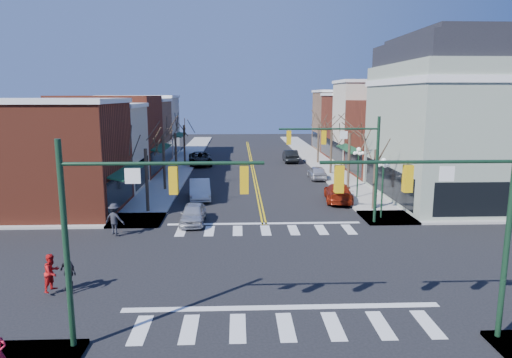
{
  "coord_description": "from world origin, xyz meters",
  "views": [
    {
      "loc": [
        -1.75,
        -21.91,
        8.55
      ],
      "look_at": [
        -0.5,
        9.26,
        2.8
      ],
      "focal_mm": 32.0,
      "sensor_mm": 36.0,
      "label": 1
    }
  ],
  "objects": [
    {
      "name": "victorian_corner",
      "position": [
        16.5,
        14.5,
        6.66
      ],
      "size": [
        12.25,
        14.25,
        13.3
      ],
      "color": "gray",
      "rests_on": "ground"
    },
    {
      "name": "car_right_near",
      "position": [
        6.4,
        14.05,
        0.75
      ],
      "size": [
        2.72,
        5.36,
        1.49
      ],
      "primitive_type": "imported",
      "rotation": [
        0.0,
        0.0,
        3.02
      ],
      "color": "maroon",
      "rests_on": "ground"
    },
    {
      "name": "traffic_mast_far_right",
      "position": [
        5.55,
        7.4,
        4.71
      ],
      "size": [
        6.6,
        0.28,
        7.2
      ],
      "color": "#14331E",
      "rests_on": "ground"
    },
    {
      "name": "car_left_far",
      "position": [
        -6.4,
        34.23,
        0.81
      ],
      "size": [
        3.41,
        6.15,
        1.63
      ],
      "primitive_type": "imported",
      "rotation": [
        0.0,
        0.0,
        0.12
      ],
      "color": "black",
      "rests_on": "ground"
    },
    {
      "name": "bldg_right_stucco",
      "position": [
        15.5,
        33.5,
        5.0
      ],
      "size": [
        10.0,
        7.0,
        10.0
      ],
      "primitive_type": "cube",
      "color": "#BFB59E",
      "rests_on": "ground"
    },
    {
      "name": "tree_right_c",
      "position": [
        8.4,
        27.0,
        2.42
      ],
      "size": [
        0.24,
        0.24,
        4.83
      ],
      "primitive_type": "cylinder",
      "color": "#382B21",
      "rests_on": "ground"
    },
    {
      "name": "tree_left_c",
      "position": [
        -8.4,
        27.0,
        2.27
      ],
      "size": [
        0.24,
        0.24,
        4.55
      ],
      "primitive_type": "cylinder",
      "color": "#382B21",
      "rests_on": "ground"
    },
    {
      "name": "pedestrian_red_b",
      "position": [
        -9.85,
        -2.89,
        0.98
      ],
      "size": [
        0.87,
        0.98,
        1.67
      ],
      "primitive_type": "imported",
      "rotation": [
        0.0,
        0.0,
        1.22
      ],
      "color": "red",
      "rests_on": "sidewalk_left"
    },
    {
      "name": "sidewalk_right",
      "position": [
        8.75,
        20.0,
        0.07
      ],
      "size": [
        3.5,
        70.0,
        0.15
      ],
      "primitive_type": "cube",
      "color": "#9E9B93",
      "rests_on": "ground"
    },
    {
      "name": "bldg_left_tan",
      "position": [
        -15.5,
        35.75,
        3.9
      ],
      "size": [
        10.0,
        7.5,
        7.8
      ],
      "primitive_type": "cube",
      "color": "#8F6A4F",
      "rests_on": "ground"
    },
    {
      "name": "car_left_near",
      "position": [
        -4.8,
        8.0,
        0.68
      ],
      "size": [
        1.62,
        3.98,
        1.35
      ],
      "primitive_type": "imported",
      "rotation": [
        0.0,
        0.0,
        -0.01
      ],
      "color": "silver",
      "rests_on": "ground"
    },
    {
      "name": "bldg_left_brick_a",
      "position": [
        -15.5,
        11.75,
        4.0
      ],
      "size": [
        10.0,
        8.5,
        8.0
      ],
      "primitive_type": "cube",
      "color": "maroon",
      "rests_on": "ground"
    },
    {
      "name": "tree_right_b",
      "position": [
        8.4,
        19.0,
        2.59
      ],
      "size": [
        0.24,
        0.24,
        5.18
      ],
      "primitive_type": "cylinder",
      "color": "#382B21",
      "rests_on": "ground"
    },
    {
      "name": "sidewalk_left",
      "position": [
        -8.75,
        20.0,
        0.07
      ],
      "size": [
        3.5,
        70.0,
        0.15
      ],
      "primitive_type": "cube",
      "color": "#9E9B93",
      "rests_on": "ground"
    },
    {
      "name": "tree_right_d",
      "position": [
        8.4,
        35.0,
        2.48
      ],
      "size": [
        0.24,
        0.24,
        4.97
      ],
      "primitive_type": "cylinder",
      "color": "#382B21",
      "rests_on": "ground"
    },
    {
      "name": "tree_right_a",
      "position": [
        8.4,
        11.0,
        2.31
      ],
      "size": [
        0.24,
        0.24,
        4.62
      ],
      "primitive_type": "cylinder",
      "color": "#382B21",
      "rests_on": "ground"
    },
    {
      "name": "bldg_left_brick_b",
      "position": [
        -15.5,
        27.5,
        4.25
      ],
      "size": [
        10.0,
        9.0,
        8.5
      ],
      "primitive_type": "cube",
      "color": "maroon",
      "rests_on": "ground"
    },
    {
      "name": "car_right_far",
      "position": [
        5.05,
        36.41,
        0.8
      ],
      "size": [
        1.7,
        4.85,
        1.6
      ],
      "primitive_type": "imported",
      "rotation": [
        0.0,
        0.0,
        3.14
      ],
      "color": "black",
      "rests_on": "ground"
    },
    {
      "name": "traffic_mast_near_right",
      "position": [
        5.55,
        -7.4,
        4.71
      ],
      "size": [
        6.6,
        0.28,
        7.2
      ],
      "color": "#14331E",
      "rests_on": "ground"
    },
    {
      "name": "tree_left_b",
      "position": [
        -8.4,
        19.0,
        2.52
      ],
      "size": [
        0.24,
        0.24,
        5.04
      ],
      "primitive_type": "cylinder",
      "color": "#382B21",
      "rests_on": "ground"
    },
    {
      "name": "pedestrian_dark_b",
      "position": [
        -9.3,
        5.32,
        1.12
      ],
      "size": [
        1.4,
        1.05,
        1.93
      ],
      "primitive_type": "imported",
      "rotation": [
        0.0,
        0.0,
        2.84
      ],
      "color": "black",
      "rests_on": "sidewalk_left"
    },
    {
      "name": "bldg_right_brick_b",
      "position": [
        15.5,
        41.0,
        4.25
      ],
      "size": [
        10.0,
        8.0,
        8.5
      ],
      "primitive_type": "cube",
      "color": "maroon",
      "rests_on": "ground"
    },
    {
      "name": "car_left_mid",
      "position": [
        -4.95,
        15.52,
        0.79
      ],
      "size": [
        2.16,
        4.97,
        1.59
      ],
      "primitive_type": "imported",
      "rotation": [
        0.0,
        0.0,
        0.1
      ],
      "color": "silver",
      "rests_on": "ground"
    },
    {
      "name": "tree_left_a",
      "position": [
        -8.4,
        11.0,
        2.38
      ],
      "size": [
        0.24,
        0.24,
        4.76
      ],
      "primitive_type": "cylinder",
      "color": "#382B21",
      "rests_on": "ground"
    },
    {
      "name": "ground",
      "position": [
        0.0,
        0.0,
        0.0
      ],
      "size": [
        160.0,
        160.0,
        0.0
      ],
      "primitive_type": "plane",
      "color": "black",
      "rests_on": "ground"
    },
    {
      "name": "bldg_left_stucco_a",
      "position": [
        -15.5,
        19.5,
        3.75
      ],
      "size": [
        10.0,
        7.0,
        7.5
      ],
      "primitive_type": "cube",
      "color": "#BFB59E",
      "rests_on": "ground"
    },
    {
      "name": "bldg_left_stucco_b",
      "position": [
        -15.5,
        43.5,
        4.1
      ],
      "size": [
        10.0,
        8.0,
        8.2
      ],
      "primitive_type": "cube",
      "color": "#BFB59E",
      "rests_on": "ground"
    },
    {
      "name": "car_right_mid",
      "position": [
        6.4,
        24.12,
        0.7
      ],
      "size": [
        1.68,
        4.1,
        1.39
      ],
      "primitive_type": "imported",
      "rotation": [
        0.0,
        0.0,
        3.13
      ],
      "color": "silver",
      "rests_on": "ground"
    },
    {
      "name": "bldg_right_tan",
      "position": [
        15.5,
        49.0,
        4.5
      ],
      "size": [
        10.0,
        8.0,
        9.0
      ],
      "primitive_type": "cube",
      "color": "#8F6A4F",
      "rests_on": "ground"
    },
    {
      "name": "bldg_right_brick_a",
      "position": [
        15.5,
        25.75,
        4.0
      ],
      "size": [
        10.0,
        8.5,
        8.0
      ],
      "primitive_type": "cube",
      "color": "maroon",
      "rests_on": "ground"
    },
    {
      "name": "pedestrian_dark_a",
      "position": [
        -9.19,
        -2.83,
        0.97
      ],
      "size": [
        1.02,
        0.87,
        1.65
      ],
      "primitive_type": "imported",
      "rotation": [
        0.0,
        0.0,
        -0.59
      ],
      "color": "black",
      "rests_on": "sidewalk_left"
    },
    {
      "name": "lamppost_midblock",
      "position": [
        8.2,
        15.0,
        2.96
      ],
      "size": [
        0.36,
        0.36,
        4.33
      ],
      "color": "#14331E",
      "rests_on": "ground"
    },
    {
      "name": "tree_left_d",
      "position": [
        -8.4,
        35.0,
        2.45
      ],
      "size": [
        0.24,
        0.24,
        4.9
      ],
      "primitive_type": "cylinder",
      "color": "#382B21",
      "rests_on": "ground"
    },
    {
      "name": "lamppost_corner",
      "position": [
        8.2,
        8.5,
        2.96
      ],
      "size": [
        0.36,
        0.36,
        4.33
      ],
      "color": "#14331E",
      "rests_on": "ground"
    },
    {
      "name": "traffic_mast_near_left",
      "position": [
        -5.55,
        -7.4,
        4.71
      ],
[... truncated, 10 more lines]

